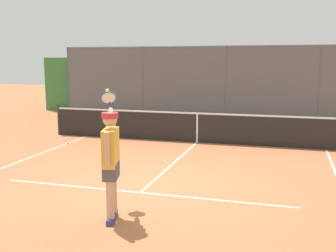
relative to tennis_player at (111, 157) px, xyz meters
name	(u,v)px	position (x,y,z in m)	size (l,w,h in m)	color
ground_plane	(148,186)	(0.04, -1.92, -1.07)	(60.00, 60.00, 0.00)	#B76B42
court_line_markings	(135,197)	(0.04, -1.16, -1.06)	(7.80, 9.53, 0.01)	white
fence_backdrop	(228,87)	(0.04, -13.16, 0.29)	(18.85, 1.37, 3.23)	#565B60
tennis_net	(197,127)	(0.04, -6.66, -0.57)	(10.03, 0.09, 1.07)	#2D2D2D
tennis_player	(111,157)	(0.00, 0.00, 0.00)	(0.73, 1.36, 2.09)	navy
tennis_ball_near_baseline	(68,143)	(3.87, -5.27, -1.03)	(0.07, 0.07, 0.07)	#D6E042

